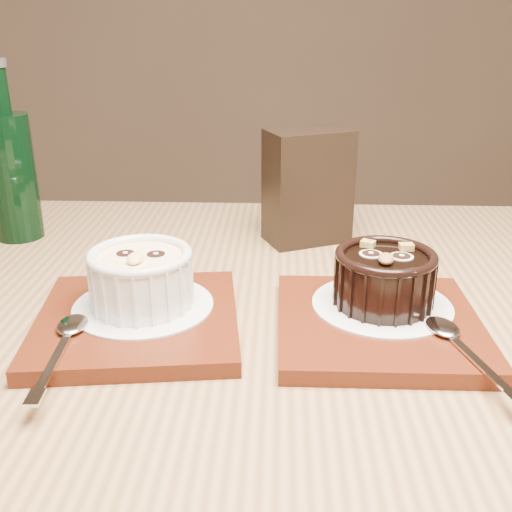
{
  "coord_description": "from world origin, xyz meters",
  "views": [
    {
      "loc": [
        -0.08,
        -0.26,
        1.02
      ],
      "look_at": [
        -0.05,
        0.24,
        0.81
      ],
      "focal_mm": 42.0,
      "sensor_mm": 36.0,
      "label": 1
    }
  ],
  "objects": [
    {
      "name": "doily_right",
      "position": [
        0.07,
        0.23,
        0.77
      ],
      "size": [
        0.13,
        0.13,
        0.0
      ],
      "primitive_type": "cylinder",
      "color": "silver",
      "rests_on": "tray_right"
    },
    {
      "name": "tray_right",
      "position": [
        0.06,
        0.21,
        0.76
      ],
      "size": [
        0.2,
        0.2,
        0.01
      ],
      "primitive_type": "cube",
      "rotation": [
        0.0,
        0.0,
        -0.1
      ],
      "color": "#551F0E",
      "rests_on": "table"
    },
    {
      "name": "table",
      "position": [
        -0.03,
        0.21,
        0.66
      ],
      "size": [
        1.28,
        0.92,
        0.75
      ],
      "rotation": [
        0.0,
        0.0,
        -0.1
      ],
      "color": "brown",
      "rests_on": "ground"
    },
    {
      "name": "spoon_right",
      "position": [
        0.12,
        0.15,
        0.77
      ],
      "size": [
        0.05,
        0.14,
        0.01
      ],
      "primitive_type": null,
      "rotation": [
        0.0,
        0.0,
        0.16
      ],
      "color": "silver",
      "rests_on": "tray_right"
    },
    {
      "name": "green_bottle",
      "position": [
        -0.34,
        0.48,
        0.84
      ],
      "size": [
        0.06,
        0.06,
        0.22
      ],
      "color": "black",
      "rests_on": "table"
    },
    {
      "name": "ramekin_dark",
      "position": [
        0.07,
        0.23,
        0.8
      ],
      "size": [
        0.09,
        0.09,
        0.06
      ],
      "rotation": [
        0.0,
        0.0,
        -0.29
      ],
      "color": "black",
      "rests_on": "doily_right"
    },
    {
      "name": "ramekin_white",
      "position": [
        -0.15,
        0.24,
        0.8
      ],
      "size": [
        0.1,
        0.1,
        0.06
      ],
      "rotation": [
        0.0,
        0.0,
        -0.13
      ],
      "color": "silver",
      "rests_on": "doily_left"
    },
    {
      "name": "tray_left",
      "position": [
        -0.16,
        0.23,
        0.76
      ],
      "size": [
        0.18,
        0.18,
        0.01
      ],
      "primitive_type": "cube",
      "rotation": [
        0.0,
        0.0,
        0.02
      ],
      "color": "#551F0E",
      "rests_on": "table"
    },
    {
      "name": "condiment_stand",
      "position": [
        0.03,
        0.45,
        0.82
      ],
      "size": [
        0.11,
        0.09,
        0.14
      ],
      "primitive_type": "cube",
      "rotation": [
        0.0,
        0.0,
        0.31
      ],
      "color": "black",
      "rests_on": "table"
    },
    {
      "name": "spoon_left",
      "position": [
        -0.21,
        0.17,
        0.77
      ],
      "size": [
        0.03,
        0.13,
        0.01
      ],
      "primitive_type": null,
      "rotation": [
        0.0,
        0.0,
        -0.03
      ],
      "color": "silver",
      "rests_on": "tray_left"
    },
    {
      "name": "doily_left",
      "position": [
        -0.15,
        0.24,
        0.77
      ],
      "size": [
        0.13,
        0.13,
        0.0
      ],
      "primitive_type": "cylinder",
      "color": "silver",
      "rests_on": "tray_left"
    }
  ]
}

